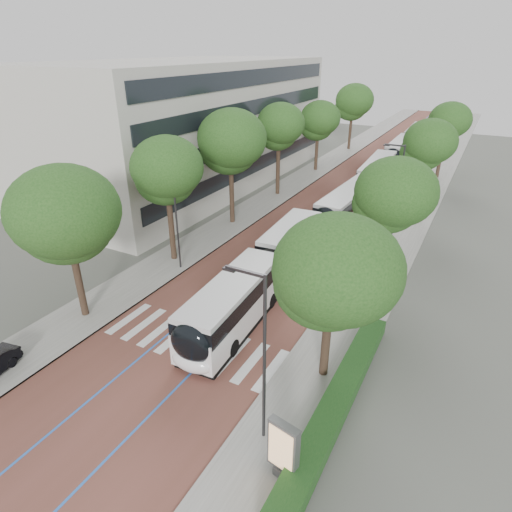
# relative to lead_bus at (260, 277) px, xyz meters

# --- Properties ---
(ground) EXTENTS (160.00, 160.00, 0.00)m
(ground) POSITION_rel_lead_bus_xyz_m (-1.27, -7.13, -1.63)
(ground) COLOR #51544C
(ground) RESTS_ON ground
(road) EXTENTS (11.00, 140.00, 0.02)m
(road) POSITION_rel_lead_bus_xyz_m (-1.27, 32.87, -1.62)
(road) COLOR brown
(road) RESTS_ON ground
(sidewalk_left) EXTENTS (4.00, 140.00, 0.12)m
(sidewalk_left) POSITION_rel_lead_bus_xyz_m (-8.77, 32.87, -1.57)
(sidewalk_left) COLOR gray
(sidewalk_left) RESTS_ON ground
(sidewalk_right) EXTENTS (4.00, 140.00, 0.12)m
(sidewalk_right) POSITION_rel_lead_bus_xyz_m (6.23, 32.87, -1.57)
(sidewalk_right) COLOR gray
(sidewalk_right) RESTS_ON ground
(kerb_left) EXTENTS (0.20, 140.00, 0.14)m
(kerb_left) POSITION_rel_lead_bus_xyz_m (-6.87, 32.87, -1.57)
(kerb_left) COLOR gray
(kerb_left) RESTS_ON ground
(kerb_right) EXTENTS (0.20, 140.00, 0.14)m
(kerb_right) POSITION_rel_lead_bus_xyz_m (4.33, 32.87, -1.57)
(kerb_right) COLOR gray
(kerb_right) RESTS_ON ground
(zebra_crossing) EXTENTS (10.55, 3.60, 0.01)m
(zebra_crossing) POSITION_rel_lead_bus_xyz_m (-1.07, -6.13, -1.60)
(zebra_crossing) COLOR silver
(zebra_crossing) RESTS_ON ground
(lane_line_left) EXTENTS (0.12, 126.00, 0.01)m
(lane_line_left) POSITION_rel_lead_bus_xyz_m (-2.87, 32.87, -1.60)
(lane_line_left) COLOR blue
(lane_line_left) RESTS_ON road
(lane_line_right) EXTENTS (0.12, 126.00, 0.01)m
(lane_line_right) POSITION_rel_lead_bus_xyz_m (0.33, 32.87, -1.60)
(lane_line_right) COLOR blue
(lane_line_right) RESTS_ON road
(office_building) EXTENTS (18.11, 40.00, 14.00)m
(office_building) POSITION_rel_lead_bus_xyz_m (-20.74, 20.87, 5.37)
(office_building) COLOR #BAB6AC
(office_building) RESTS_ON ground
(hedge) EXTENTS (1.20, 14.00, 0.80)m
(hedge) POSITION_rel_lead_bus_xyz_m (7.83, -7.13, -1.11)
(hedge) COLOR #143C15
(hedge) RESTS_ON sidewalk_right
(streetlight_near) EXTENTS (1.82, 0.20, 8.00)m
(streetlight_near) POSITION_rel_lead_bus_xyz_m (5.35, -10.13, 3.19)
(streetlight_near) COLOR #2D2C2F
(streetlight_near) RESTS_ON sidewalk_right
(streetlight_far) EXTENTS (1.82, 0.20, 8.00)m
(streetlight_far) POSITION_rel_lead_bus_xyz_m (5.35, 14.87, 3.19)
(streetlight_far) COLOR #2D2C2F
(streetlight_far) RESTS_ON sidewalk_right
(lamp_post_left) EXTENTS (0.14, 0.14, 8.00)m
(lamp_post_left) POSITION_rel_lead_bus_xyz_m (-7.37, 0.87, 2.49)
(lamp_post_left) COLOR #2D2C2F
(lamp_post_left) RESTS_ON sidewalk_left
(trees_left) EXTENTS (6.19, 61.05, 10.07)m
(trees_left) POSITION_rel_lead_bus_xyz_m (-8.77, 16.79, 5.33)
(trees_left) COLOR black
(trees_left) RESTS_ON ground
(trees_right) EXTENTS (5.96, 47.51, 8.97)m
(trees_right) POSITION_rel_lead_bus_xyz_m (6.43, 11.59, 4.60)
(trees_right) COLOR black
(trees_right) RESTS_ON ground
(lead_bus) EXTENTS (3.57, 18.51, 3.20)m
(lead_bus) POSITION_rel_lead_bus_xyz_m (0.00, 0.00, 0.00)
(lead_bus) COLOR black
(lead_bus) RESTS_ON ground
(bus_queued_0) EXTENTS (3.15, 12.51, 3.20)m
(bus_queued_0) POSITION_rel_lead_bus_xyz_m (0.84, 16.35, -0.00)
(bus_queued_0) COLOR white
(bus_queued_0) RESTS_ON ground
(bus_queued_1) EXTENTS (3.18, 12.51, 3.20)m
(bus_queued_1) POSITION_rel_lead_bus_xyz_m (0.37, 29.10, -0.00)
(bus_queued_1) COLOR white
(bus_queued_1) RESTS_ON ground
(bus_queued_2) EXTENTS (2.70, 12.43, 3.20)m
(bus_queued_2) POSITION_rel_lead_bus_xyz_m (0.39, 42.59, -0.00)
(bus_queued_2) COLOR white
(bus_queued_2) RESTS_ON ground
(bus_queued_3) EXTENTS (2.85, 12.46, 3.20)m
(bus_queued_3) POSITION_rel_lead_bus_xyz_m (0.39, 55.29, -0.00)
(bus_queued_3) COLOR white
(bus_queued_3) RESTS_ON ground
(ad_panel) EXTENTS (1.35, 0.61, 2.72)m
(ad_panel) POSITION_rel_lead_bus_xyz_m (7.06, -11.47, -0.08)
(ad_panel) COLOR #59595B
(ad_panel) RESTS_ON sidewalk_right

